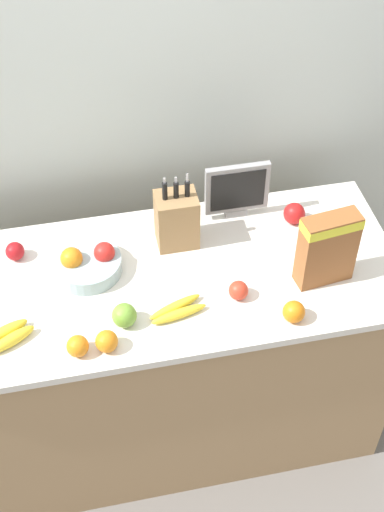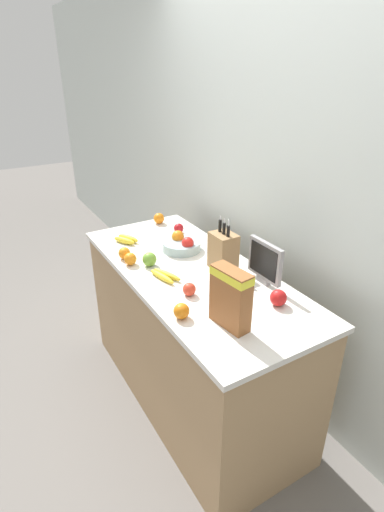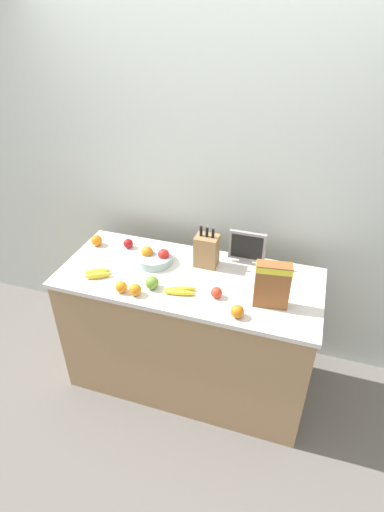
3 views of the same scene
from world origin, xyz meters
name	(u,v)px [view 1 (image 1 of 3)]	position (x,y,z in m)	size (l,w,h in m)	color
ground_plane	(172,420)	(0.00, 0.00, 0.00)	(14.00, 14.00, 0.00)	slate
wall_back	(136,93)	(0.00, 0.57, 1.30)	(9.00, 0.06, 2.60)	silver
counter	(170,356)	(0.00, 0.00, 0.46)	(1.63, 0.70, 0.93)	tan
knife_block	(177,219)	(0.07, 0.16, 1.03)	(0.14, 0.12, 0.30)	#937047
small_monitor	(237,190)	(0.31, 0.25, 1.05)	(0.24, 0.03, 0.23)	gray
cereal_box	(328,246)	(0.52, -0.12, 1.08)	(0.20, 0.10, 0.27)	brown
fruit_bowl	(87,263)	(-0.26, 0.08, 0.96)	(0.24, 0.24, 0.11)	#99B2B7
banana_bunch_left	(176,310)	(0.00, -0.17, 0.94)	(0.20, 0.12, 0.03)	yellow
banana_bunch_right	(8,336)	(-0.54, -0.17, 0.95)	(0.18, 0.14, 0.04)	yellow
apple_near_bananas	(124,315)	(-0.17, -0.18, 0.97)	(0.08, 0.08, 0.08)	#6B9E33
apple_front	(294,213)	(0.51, 0.18, 0.97)	(0.08, 0.08, 0.08)	red
apple_middle	(238,290)	(0.22, -0.14, 0.96)	(0.07, 0.07, 0.07)	red
apple_leftmost	(15,251)	(-0.50, 0.19, 0.96)	(0.07, 0.07, 0.07)	#A31419
orange_near_bowl	(78,346)	(-0.33, -0.27, 0.96)	(0.07, 0.07, 0.07)	orange
orange_front_center	(107,341)	(-0.24, -0.27, 0.96)	(0.07, 0.07, 0.07)	orange
orange_front_right	(294,312)	(0.37, -0.27, 0.96)	(0.07, 0.07, 0.07)	orange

